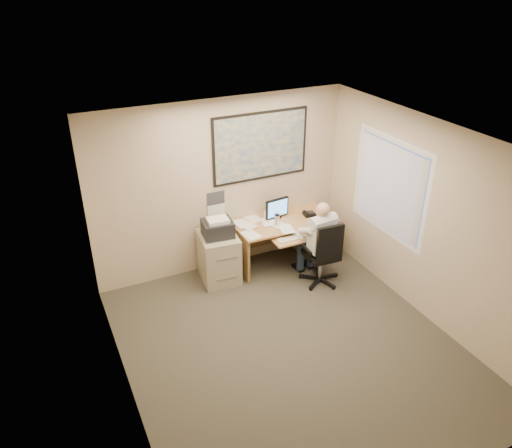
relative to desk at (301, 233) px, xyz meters
name	(u,v)px	position (x,y,z in m)	size (l,w,h in m)	color
room_shell	(294,257)	(-1.23, -1.90, 0.91)	(4.00, 4.50, 2.70)	#39362C
desk	(301,233)	(0.00, 0.00, 0.00)	(1.60, 0.97, 1.07)	tan
world_map	(261,146)	(-0.58, 0.33, 1.46)	(1.56, 0.03, 1.06)	#1E4C93
wall_calendar	(216,204)	(-1.33, 0.34, 0.64)	(0.28, 0.01, 0.42)	white
window_blinds	(389,187)	(0.74, -1.10, 1.11)	(0.06, 1.40, 1.30)	beige
filing_cabinet	(219,253)	(-1.47, -0.04, 0.01)	(0.61, 0.70, 1.05)	#A39983
office_chair	(322,265)	(-0.10, -0.81, -0.13)	(0.66, 0.66, 1.06)	black
person	(321,243)	(-0.10, -0.73, 0.22)	(0.54, 0.77, 1.31)	silver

